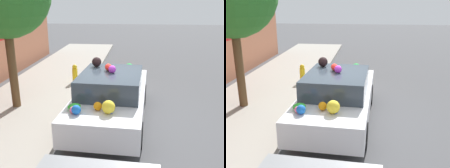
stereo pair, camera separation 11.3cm
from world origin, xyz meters
TOP-DOWN VIEW (x-y plane):
  - ground_plane at (0.00, 0.00)m, footprint 60.00×60.00m
  - sidewalk_curb at (0.00, 2.70)m, footprint 24.00×3.20m
  - fire_hydrant at (2.91, 1.71)m, footprint 0.20×0.20m
  - art_car at (-0.03, -0.01)m, footprint 4.48×1.97m

SIDE VIEW (x-z plane):
  - ground_plane at x=0.00m, z-range 0.00..0.00m
  - sidewalk_curb at x=0.00m, z-range 0.00..0.15m
  - fire_hydrant at x=2.91m, z-range 0.14..0.84m
  - art_car at x=-0.03m, z-range -0.10..1.59m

